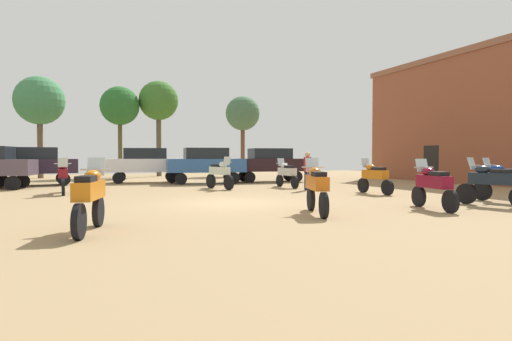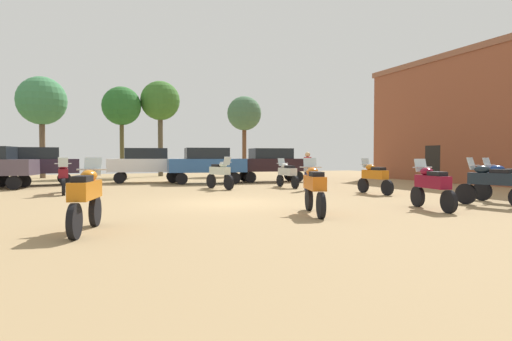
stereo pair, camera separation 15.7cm
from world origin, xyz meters
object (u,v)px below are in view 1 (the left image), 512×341
Objects in this scene: motorcycle_3 at (506,180)px; tree_1 at (120,106)px; motorcycle_9 at (317,187)px; motorcycle_4 at (287,173)px; motorcycle_1 at (220,173)px; motorcycle_6 at (374,176)px; motorcycle_7 at (90,196)px; car_1 at (145,162)px; car_2 at (270,162)px; motorcycle_2 at (492,182)px; car_5 at (206,163)px; tree_4 at (39,101)px; tree_2 at (159,102)px; motorcycle_8 at (63,176)px; car_4 at (32,163)px; motorcycle_5 at (433,185)px; tree_5 at (243,114)px; person_1 at (307,168)px.

motorcycle_3 is 25.76m from tree_1.
motorcycle_4 is at bearing 86.42° from motorcycle_9.
motorcycle_3 is (7.10, -9.09, -0.01)m from motorcycle_1.
motorcycle_4 is 4.89m from motorcycle_6.
motorcycle_9 is 0.33× the size of tree_1.
motorcycle_7 reaches higher than motorcycle_4.
car_1 is at bearing -83.73° from tree_1.
motorcycle_2 is at bearing -169.58° from car_2.
motorcycle_9 reaches higher than motorcycle_6.
motorcycle_3 is (1.34, 0.59, -0.01)m from motorcycle_2.
car_5 is at bearing 113.70° from motorcycle_6.
motorcycle_9 is 0.31× the size of tree_4.
motorcycle_3 is 1.03× the size of motorcycle_9.
car_2 is at bearing -50.37° from tree_1.
car_2 is (-0.62, 9.22, 0.46)m from motorcycle_6.
tree_1 is (-3.28, 23.24, 4.47)m from motorcycle_9.
car_5 is (0.62, 13.52, 0.44)m from motorcycle_9.
car_5 is (-4.01, -0.16, 0.00)m from car_2.
tree_2 reaches higher than car_5.
tree_4 is (-2.06, 14.21, 4.61)m from motorcycle_8.
motorcycle_2 is at bearing -144.06° from car_4.
motorcycle_7 is (-12.86, -0.84, 0.01)m from motorcycle_3.
motorcycle_8 reaches higher than motorcycle_3.
motorcycle_2 and motorcycle_8 have the same top height.
motorcycle_3 is 9.63m from motorcycle_4.
motorcycle_9 is at bearing -143.01° from motorcycle_6.
motorcycle_4 is 16.37m from tree_1.
motorcycle_5 is 0.32× the size of tree_1.
car_2 reaches higher than motorcycle_1.
motorcycle_4 is at bearing -129.86° from car_1.
tree_5 is (6.01, 13.40, 4.19)m from motorcycle_1.
tree_2 reaches higher than tree_5.
motorcycle_3 is at bearing 7.21° from motorcycle_2.
motorcycle_5 is 3.62m from motorcycle_9.
motorcycle_5 is 0.48× the size of car_5.
motorcycle_4 is (-3.74, 8.87, -0.03)m from motorcycle_3.
motorcycle_8 is 15.08m from tree_4.
car_4 reaches higher than motorcycle_4.
car_1 reaches higher than motorcycle_1.
person_1 is (6.03, -8.51, -0.16)m from car_1.
motorcycle_1 is at bearing 139.94° from car_2.
person_1 is (11.87, -8.20, -0.16)m from car_4.
motorcycle_2 is at bearing -85.82° from motorcycle_6.
motorcycle_8 is at bearing 155.20° from motorcycle_6.
motorcycle_6 is 20.36m from tree_2.
car_2 is at bearing 88.91° from motorcycle_9.
motorcycle_2 is at bearing -152.70° from car_5.
motorcycle_9 is 0.30× the size of tree_2.
motorcycle_1 is at bearing -179.90° from car_5.
car_1 is 9.23m from tree_2.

